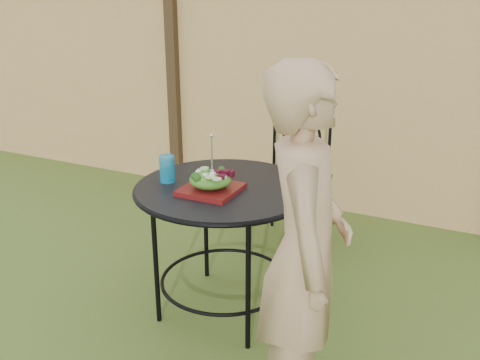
{
  "coord_description": "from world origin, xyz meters",
  "views": [
    {
      "loc": [
        1.19,
        -1.7,
        1.68
      ],
      "look_at": [
        0.07,
        0.61,
        0.75
      ],
      "focal_mm": 40.0,
      "sensor_mm": 36.0,
      "label": 1
    }
  ],
  "objects_px": {
    "patio_table": "(224,211)",
    "diner": "(305,253)",
    "patio_chair": "(293,171)",
    "salad_plate": "(211,189)"
  },
  "relations": [
    {
      "from": "patio_chair",
      "to": "salad_plate",
      "type": "relative_size",
      "value": 3.52
    },
    {
      "from": "patio_chair",
      "to": "diner",
      "type": "relative_size",
      "value": 0.65
    },
    {
      "from": "patio_table",
      "to": "patio_chair",
      "type": "distance_m",
      "value": 0.97
    },
    {
      "from": "patio_chair",
      "to": "salad_plate",
      "type": "height_order",
      "value": "patio_chair"
    },
    {
      "from": "salad_plate",
      "to": "patio_chair",
      "type": "bearing_deg",
      "value": 87.96
    },
    {
      "from": "patio_table",
      "to": "diner",
      "type": "distance_m",
      "value": 0.82
    },
    {
      "from": "patio_chair",
      "to": "diner",
      "type": "height_order",
      "value": "diner"
    },
    {
      "from": "diner",
      "to": "patio_table",
      "type": "bearing_deg",
      "value": 30.55
    },
    {
      "from": "diner",
      "to": "patio_chair",
      "type": "bearing_deg",
      "value": 2.61
    },
    {
      "from": "patio_table",
      "to": "diner",
      "type": "bearing_deg",
      "value": -40.16
    }
  ]
}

